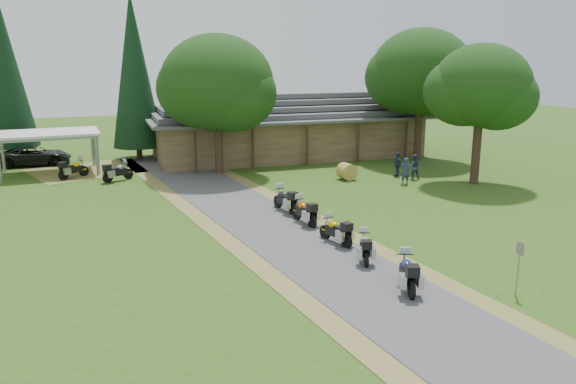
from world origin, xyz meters
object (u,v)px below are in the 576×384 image
object	(u,v)px
motorcycle_row_d	(304,210)
motorcycle_carport_a	(73,168)
lodge	(287,124)
car_dark_suv	(34,151)
motorcycle_row_b	(365,246)
hay_bale	(347,171)
carport	(49,153)
motorcycle_row_e	(285,199)
motorcycle_carport_b	(118,171)
motorcycle_row_a	(407,271)
motorcycle_row_c	(336,229)

from	to	relation	value
motorcycle_row_d	motorcycle_carport_a	distance (m)	17.75
lodge	car_dark_suv	size ratio (longest dim) A/B	4.01
motorcycle_row_b	hay_bale	bearing A→B (deg)	-1.09
carport	motorcycle_row_e	distance (m)	18.43
motorcycle_row_d	hay_bale	distance (m)	10.12
motorcycle_row_d	motorcycle_carport_b	xyz separation A→B (m)	(-7.84, 12.47, -0.00)
motorcycle_row_b	hay_bale	distance (m)	14.57
car_dark_suv	motorcycle_row_e	world-z (taller)	car_dark_suv
motorcycle_carport_a	motorcycle_row_a	bearing A→B (deg)	-100.82
lodge	hay_bale	world-z (taller)	lodge
motorcycle_row_b	motorcycle_carport_b	world-z (taller)	motorcycle_carport_b
motorcycle_row_a	motorcycle_carport_a	world-z (taller)	motorcycle_carport_a
lodge	hay_bale	distance (m)	9.89
lodge	motorcycle_carport_b	bearing A→B (deg)	-157.60
motorcycle_row_c	hay_bale	bearing A→B (deg)	-41.83
lodge	hay_bale	xyz separation A→B (m)	(0.74, -9.67, -1.93)
motorcycle_carport_b	lodge	bearing A→B (deg)	-9.18
car_dark_suv	motorcycle_row_d	distance (m)	23.91
motorcycle_row_a	motorcycle_row_c	distance (m)	5.19
lodge	motorcycle_carport_a	xyz separation A→B (m)	(-15.72, -3.54, -1.79)
motorcycle_carport_b	hay_bale	distance (m)	14.45
motorcycle_row_c	motorcycle_row_d	world-z (taller)	motorcycle_row_d
motorcycle_row_b	hay_bale	world-z (taller)	motorcycle_row_b
lodge	motorcycle_row_d	size ratio (longest dim) A/B	11.19
motorcycle_row_d	hay_bale	world-z (taller)	motorcycle_row_d
motorcycle_row_c	hay_bale	xyz separation A→B (m)	(5.72, 11.28, -0.09)
motorcycle_row_c	motorcycle_carport_b	size ratio (longest dim) A/B	0.94
motorcycle_row_a	motorcycle_row_b	xyz separation A→B (m)	(-0.11, 2.95, -0.06)
motorcycle_row_b	motorcycle_row_c	size ratio (longest dim) A/B	0.96
motorcycle_row_a	motorcycle_row_c	world-z (taller)	motorcycle_row_a
car_dark_suv	motorcycle_row_c	bearing A→B (deg)	-149.35
car_dark_suv	motorcycle_carport_a	size ratio (longest dim) A/B	2.77
motorcycle_row_b	motorcycle_row_e	bearing A→B (deg)	25.84
motorcycle_carport_a	motorcycle_row_b	bearing A→B (deg)	-97.78
lodge	motorcycle_carport_b	distance (m)	14.23
lodge	carport	size ratio (longest dim) A/B	3.32
carport	motorcycle_row_d	distance (m)	20.34
carport	motorcycle_carport_b	bearing A→B (deg)	-47.17
motorcycle_carport_a	motorcycle_row_c	bearing A→B (deg)	-95.33
motorcycle_row_a	motorcycle_carport_b	size ratio (longest dim) A/B	1.00
lodge	motorcycle_carport_b	xyz separation A→B (m)	(-13.05, -5.38, -1.80)
lodge	car_dark_suv	distance (m)	18.64
motorcycle_row_c	carport	bearing A→B (deg)	17.21
motorcycle_row_b	car_dark_suv	bearing A→B (deg)	49.56
motorcycle_row_e	motorcycle_carport_a	xyz separation A→B (m)	(-10.34, 12.02, -0.01)
motorcycle_carport_a	hay_bale	bearing A→B (deg)	-57.44
motorcycle_carport_b	motorcycle_row_a	bearing A→B (deg)	-99.45
carport	motorcycle_row_b	size ratio (longest dim) A/B	3.72
motorcycle_row_a	motorcycle_row_c	bearing A→B (deg)	23.46
car_dark_suv	hay_bale	xyz separation A→B (m)	(19.22, -11.71, -0.50)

